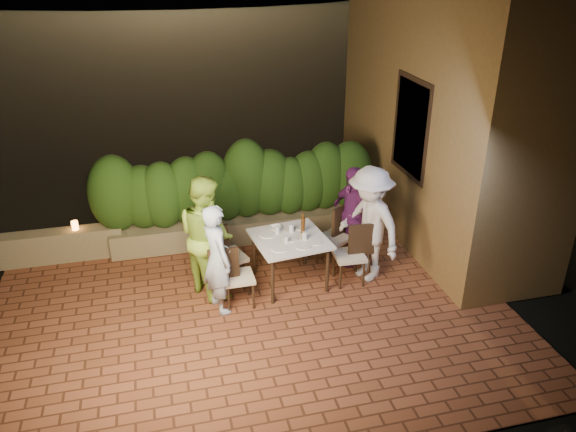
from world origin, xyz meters
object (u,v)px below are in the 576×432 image
object	(u,v)px
chair_left_front	(238,276)
diner_white	(369,224)
chair_right_front	(349,254)
parapet_lamp	(75,225)
chair_right_back	(333,237)
beer_bottle	(303,223)
diner_green	(206,235)
diner_blue	(217,259)
dining_table	(290,260)
diner_purple	(352,215)
chair_left_back	(228,256)
bowl	(276,228)

from	to	relation	value
chair_left_front	diner_white	distance (m)	2.04
chair_left_front	chair_right_front	bearing A→B (deg)	5.31
parapet_lamp	chair_right_back	bearing A→B (deg)	-16.77
beer_bottle	diner_green	xyz separation A→B (m)	(-1.39, 0.01, -0.02)
chair_right_back	diner_green	world-z (taller)	diner_green
beer_bottle	diner_blue	distance (m)	1.41
dining_table	chair_left_front	world-z (taller)	chair_left_front
chair_right_back	parapet_lamp	bearing A→B (deg)	-48.39
chair_left_front	diner_purple	distance (m)	2.07
chair_left_back	chair_right_front	xyz separation A→B (m)	(1.74, -0.32, -0.04)
beer_bottle	chair_left_front	distance (m)	1.22
diner_green	parapet_lamp	xyz separation A→B (m)	(-1.91, 1.45, -0.32)
dining_table	diner_blue	size ratio (longest dim) A/B	0.64
diner_white	diner_purple	bearing A→B (deg)	165.85
parapet_lamp	diner_green	bearing A→B (deg)	-37.23
beer_bottle	bowl	size ratio (longest dim) A/B	1.85
dining_table	bowl	bearing A→B (deg)	111.73
chair_right_front	parapet_lamp	distance (m)	4.29
dining_table	diner_purple	xyz separation A→B (m)	(1.09, 0.39, 0.42)
diner_green	parapet_lamp	distance (m)	2.42
chair_left_front	diner_white	bearing A→B (deg)	6.28
chair_left_back	diner_white	distance (m)	2.09
bowl	chair_right_front	bearing A→B (deg)	-27.30
chair_left_front	chair_right_front	distance (m)	1.68
chair_left_back	diner_purple	distance (m)	2.01
chair_right_back	diner_purple	size ratio (longest dim) A/B	0.59
chair_right_front	diner_white	world-z (taller)	diner_white
beer_bottle	chair_left_back	xyz separation A→B (m)	(-1.11, 0.05, -0.41)
bowl	diner_purple	xyz separation A→B (m)	(1.21, 0.07, 0.02)
chair_left_back	parapet_lamp	distance (m)	2.61
diner_blue	chair_right_back	bearing A→B (deg)	-85.71
dining_table	diner_white	bearing A→B (deg)	-5.73
parapet_lamp	diner_blue	bearing A→B (deg)	-44.38
diner_white	diner_purple	xyz separation A→B (m)	(-0.07, 0.51, -0.09)
bowl	diner_green	bearing A→B (deg)	-167.79
chair_right_back	chair_right_front	bearing A→B (deg)	64.28
dining_table	chair_right_front	xyz separation A→B (m)	(0.85, -0.18, 0.09)
chair_right_back	diner_white	world-z (taller)	diner_white
diner_white	diner_purple	world-z (taller)	diner_white
diner_white	diner_blue	bearing A→B (deg)	-105.45
chair_left_back	diner_green	xyz separation A→B (m)	(-0.29, -0.04, 0.39)
dining_table	diner_green	bearing A→B (deg)	175.13
chair_left_back	diner_blue	distance (m)	0.64
bowl	chair_right_front	xyz separation A→B (m)	(0.98, -0.51, -0.31)
beer_bottle	diner_white	size ratio (longest dim) A/B	0.18
chair_left_back	diner_purple	size ratio (longest dim) A/B	0.63
chair_left_back	diner_purple	bearing A→B (deg)	-9.99
diner_blue	diner_purple	world-z (taller)	diner_purple
chair_left_back	diner_purple	world-z (taller)	diner_purple
chair_right_back	dining_table	bearing A→B (deg)	-5.96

